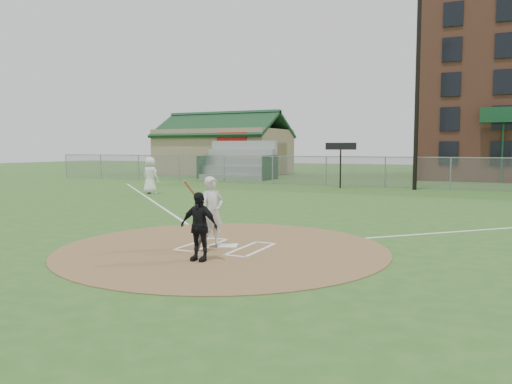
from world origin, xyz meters
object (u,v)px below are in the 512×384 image
at_px(catcher, 203,232).
at_px(batter_at_plate, 212,212).
at_px(home_plate, 228,246).
at_px(umpire, 199,226).
at_px(ondeck_player, 150,176).

height_order(catcher, batter_at_plate, batter_at_plate).
height_order(home_plate, umpire, umpire).
distance_m(catcher, ondeck_player, 16.63).
bearing_deg(home_plate, batter_at_plate, -137.76).
bearing_deg(catcher, batter_at_plate, 88.23).
xyz_separation_m(catcher, umpire, (0.42, -0.86, 0.30)).
bearing_deg(home_plate, umpire, -84.35).
xyz_separation_m(home_plate, ondeck_player, (-11.22, 11.64, 1.00)).
distance_m(home_plate, batter_at_plate, 1.00).
xyz_separation_m(umpire, batter_at_plate, (-0.48, 1.43, 0.13)).
bearing_deg(catcher, umpire, -72.44).
bearing_deg(batter_at_plate, ondeck_player, 132.44).
height_order(catcher, umpire, umpire).
bearing_deg(ondeck_player, catcher, 133.94).
relative_size(catcher, batter_at_plate, 0.53).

